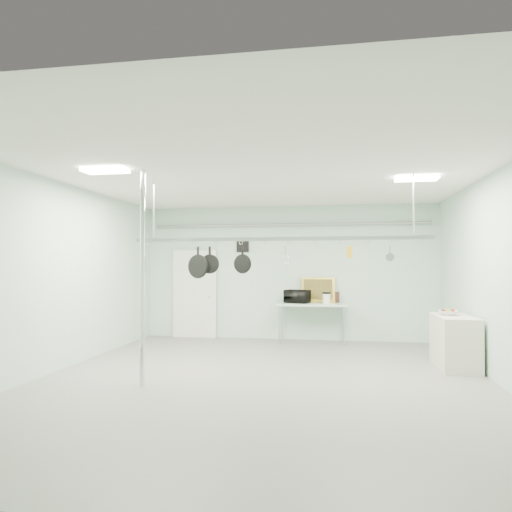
% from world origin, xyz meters
% --- Properties ---
extents(floor, '(8.00, 8.00, 0.00)m').
position_xyz_m(floor, '(0.00, 0.00, 0.00)').
color(floor, gray).
rests_on(floor, ground).
extents(ceiling, '(7.00, 8.00, 0.02)m').
position_xyz_m(ceiling, '(0.00, 0.00, 3.19)').
color(ceiling, silver).
rests_on(ceiling, back_wall).
extents(back_wall, '(7.00, 0.02, 3.20)m').
position_xyz_m(back_wall, '(0.00, 3.99, 1.60)').
color(back_wall, '#B1D5C2').
rests_on(back_wall, floor).
extents(right_wall, '(0.02, 8.00, 3.20)m').
position_xyz_m(right_wall, '(3.49, 0.00, 1.60)').
color(right_wall, '#B1D5C2').
rests_on(right_wall, floor).
extents(door, '(1.10, 0.10, 2.20)m').
position_xyz_m(door, '(-2.30, 3.94, 1.05)').
color(door, silver).
rests_on(door, floor).
extents(wall_vent, '(0.30, 0.04, 0.30)m').
position_xyz_m(wall_vent, '(-1.10, 3.97, 2.25)').
color(wall_vent, black).
rests_on(wall_vent, back_wall).
extents(conduit_pipe, '(6.60, 0.07, 0.07)m').
position_xyz_m(conduit_pipe, '(0.00, 3.90, 2.75)').
color(conduit_pipe, gray).
rests_on(conduit_pipe, back_wall).
extents(chrome_pole, '(0.08, 0.08, 3.20)m').
position_xyz_m(chrome_pole, '(-1.70, -0.60, 1.60)').
color(chrome_pole, silver).
rests_on(chrome_pole, floor).
extents(prep_table, '(1.60, 0.70, 0.91)m').
position_xyz_m(prep_table, '(0.60, 3.60, 0.83)').
color(prep_table, silver).
rests_on(prep_table, floor).
extents(side_cabinet, '(0.60, 1.20, 0.90)m').
position_xyz_m(side_cabinet, '(3.15, 1.40, 0.45)').
color(side_cabinet, beige).
rests_on(side_cabinet, floor).
extents(pot_rack, '(4.80, 0.06, 1.00)m').
position_xyz_m(pot_rack, '(0.20, 0.30, 2.23)').
color(pot_rack, '#B7B7BC').
rests_on(pot_rack, ceiling).
extents(light_panel_left, '(0.65, 0.30, 0.05)m').
position_xyz_m(light_panel_left, '(-2.20, -0.80, 3.16)').
color(light_panel_left, white).
rests_on(light_panel_left, ceiling).
extents(light_panel_right, '(0.65, 0.30, 0.05)m').
position_xyz_m(light_panel_right, '(2.40, 0.60, 3.16)').
color(light_panel_right, white).
rests_on(light_panel_right, ceiling).
extents(microwave, '(0.64, 0.53, 0.30)m').
position_xyz_m(microwave, '(0.26, 3.61, 1.06)').
color(microwave, black).
rests_on(microwave, prep_table).
extents(coffee_canister, '(0.17, 0.17, 0.23)m').
position_xyz_m(coffee_canister, '(0.93, 3.48, 1.02)').
color(coffee_canister, silver).
rests_on(coffee_canister, prep_table).
extents(painting_large, '(0.78, 0.15, 0.58)m').
position_xyz_m(painting_large, '(0.73, 3.90, 1.20)').
color(painting_large, gold).
rests_on(painting_large, prep_table).
extents(painting_small, '(0.30, 0.09, 0.25)m').
position_xyz_m(painting_small, '(1.07, 3.90, 1.03)').
color(painting_small, '#321911').
rests_on(painting_small, prep_table).
extents(fruit_bowl, '(0.41, 0.41, 0.08)m').
position_xyz_m(fruit_bowl, '(3.07, 1.51, 0.94)').
color(fruit_bowl, silver).
rests_on(fruit_bowl, side_cabinet).
extents(skillet_left, '(0.39, 0.19, 0.52)m').
position_xyz_m(skillet_left, '(-1.12, 0.30, 1.83)').
color(skillet_left, black).
rests_on(skillet_left, pot_rack).
extents(skillet_mid, '(0.32, 0.06, 0.45)m').
position_xyz_m(skillet_mid, '(-0.92, 0.30, 1.86)').
color(skillet_mid, black).
rests_on(skillet_mid, pot_rack).
extents(skillet_right, '(0.32, 0.14, 0.43)m').
position_xyz_m(skillet_right, '(-0.37, 0.30, 1.87)').
color(skillet_right, black).
rests_on(skillet_right, pot_rack).
extents(whisk, '(0.20, 0.20, 0.29)m').
position_xyz_m(whisk, '(0.33, 0.30, 1.94)').
color(whisk, silver).
rests_on(whisk, pot_rack).
extents(grater, '(0.08, 0.03, 0.21)m').
position_xyz_m(grater, '(1.34, 0.30, 1.98)').
color(grater, orange).
rests_on(grater, pot_rack).
extents(saucepan, '(0.15, 0.12, 0.24)m').
position_xyz_m(saucepan, '(1.94, 0.30, 1.96)').
color(saucepan, silver).
rests_on(saucepan, pot_rack).
extents(fruit_cluster, '(0.24, 0.24, 0.09)m').
position_xyz_m(fruit_cluster, '(3.07, 1.51, 0.98)').
color(fruit_cluster, '#A0150E').
rests_on(fruit_cluster, fruit_bowl).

